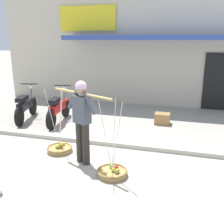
% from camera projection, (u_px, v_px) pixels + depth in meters
% --- Properties ---
extents(ground_plane, '(90.00, 90.00, 0.00)m').
position_uv_depth(ground_plane, '(85.00, 155.00, 5.66)').
color(ground_plane, '#9E998C').
extents(sidewalk_curb, '(20.00, 0.24, 0.10)m').
position_uv_depth(sidewalk_curb, '(95.00, 141.00, 6.29)').
color(sidewalk_curb, '#BAB4A5').
rests_on(sidewalk_curb, ground).
extents(fruit_vendor, '(1.45, 0.74, 1.70)m').
position_uv_depth(fruit_vendor, '(82.00, 117.00, 5.04)').
color(fruit_vendor, '#2D2823').
rests_on(fruit_vendor, ground).
extents(fruit_basket_left_side, '(0.57, 0.57, 1.45)m').
position_uv_depth(fruit_basket_left_side, '(60.00, 148.00, 5.80)').
color(fruit_basket_left_side, '#B2894C').
rests_on(fruit_basket_left_side, ground).
extents(fruit_basket_right_side, '(0.57, 0.57, 1.45)m').
position_uv_depth(fruit_basket_right_side, '(112.00, 172.00, 4.78)').
color(fruit_basket_right_side, '#B2894C').
rests_on(fruit_basket_right_side, ground).
extents(motorcycle_nearest_shop, '(0.65, 1.78, 1.09)m').
position_uv_depth(motorcycle_nearest_shop, '(26.00, 106.00, 7.94)').
color(motorcycle_nearest_shop, black).
rests_on(motorcycle_nearest_shop, ground).
extents(motorcycle_second_in_row, '(0.54, 1.82, 1.09)m').
position_uv_depth(motorcycle_second_in_row, '(58.00, 109.00, 7.68)').
color(motorcycle_second_in_row, black).
rests_on(motorcycle_second_in_row, ground).
extents(storefront_building, '(13.00, 6.00, 4.20)m').
position_uv_depth(storefront_building, '(170.00, 47.00, 11.53)').
color(storefront_building, beige).
rests_on(storefront_building, ground).
extents(wooden_crate, '(0.44, 0.36, 0.32)m').
position_uv_depth(wooden_crate, '(162.00, 119.00, 7.70)').
color(wooden_crate, olive).
rests_on(wooden_crate, ground).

